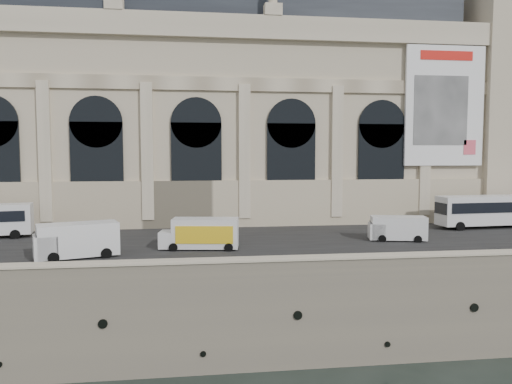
# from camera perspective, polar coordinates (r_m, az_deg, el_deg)

# --- Properties ---
(ground) EXTENTS (260.00, 260.00, 0.00)m
(ground) POSITION_cam_1_polar(r_m,az_deg,el_deg) (33.68, 1.21, -19.85)
(ground) COLOR black
(ground) RESTS_ON ground
(quay) EXTENTS (160.00, 70.00, 6.00)m
(quay) POSITION_cam_1_polar(r_m,az_deg,el_deg) (66.39, -3.42, -4.95)
(quay) COLOR #776E5C
(quay) RESTS_ON ground
(street) EXTENTS (160.00, 24.00, 0.06)m
(street) POSITION_cam_1_polar(r_m,az_deg,el_deg) (45.26, -1.49, -5.50)
(street) COLOR #2D2D2D
(street) RESTS_ON quay
(parapet) EXTENTS (160.00, 1.40, 1.21)m
(parapet) POSITION_cam_1_polar(r_m,az_deg,el_deg) (32.11, 1.07, -8.58)
(parapet) COLOR #776E5C
(parapet) RESTS_ON quay
(museum) EXTENTS (69.00, 18.70, 29.10)m
(museum) POSITION_cam_1_polar(r_m,az_deg,el_deg) (61.47, -8.85, 9.89)
(museum) COLOR #C2B095
(museum) RESTS_ON quay
(clock_pavilion) EXTENTS (13.00, 14.72, 36.70)m
(clock_pavilion) POSITION_cam_1_polar(r_m,az_deg,el_deg) (70.58, 26.38, 11.80)
(clock_pavilion) COLOR #C2B095
(clock_pavilion) RESTS_ON quay
(bus_right) EXTENTS (11.75, 3.33, 3.42)m
(bus_right) POSITION_cam_1_polar(r_m,az_deg,el_deg) (57.67, 25.25, -1.87)
(bus_right) COLOR silver
(bus_right) RESTS_ON quay
(van_b) EXTENTS (6.35, 4.02, 2.65)m
(van_b) POSITION_cam_1_polar(r_m,az_deg,el_deg) (39.69, -20.19, -5.25)
(van_b) COLOR silver
(van_b) RESTS_ON quay
(van_c) EXTENTS (5.27, 2.95, 2.22)m
(van_c) POSITION_cam_1_polar(r_m,az_deg,el_deg) (46.44, 15.57, -4.03)
(van_c) COLOR silver
(van_c) RESTS_ON quay
(box_truck) EXTENTS (6.58, 2.98, 2.56)m
(box_truck) POSITION_cam_1_polar(r_m,az_deg,el_deg) (41.03, -6.29, -4.78)
(box_truck) COLOR silver
(box_truck) RESTS_ON quay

